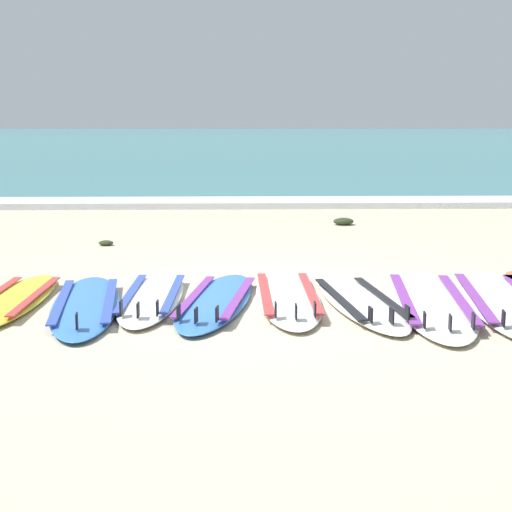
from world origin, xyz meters
name	(u,v)px	position (x,y,z in m)	size (l,w,h in m)	color
ground_plane	(269,298)	(0.00, 0.00, 0.00)	(80.00, 80.00, 0.00)	#C1B599
sea	(242,141)	(0.00, 36.11, 0.05)	(80.00, 60.00, 0.10)	teal
wave_foam_strip	(253,203)	(0.00, 6.60, 0.06)	(80.00, 0.99, 0.11)	white
surfboard_1	(14,300)	(-2.13, -0.15, 0.04)	(0.54, 1.97, 0.18)	yellow
surfboard_2	(86,305)	(-1.50, -0.33, 0.04)	(0.78, 2.18, 0.18)	#3875CC
surfboard_3	(152,297)	(-0.99, -0.09, 0.04)	(0.54, 1.99, 0.18)	white
surfboard_4	(216,301)	(-0.45, -0.22, 0.04)	(0.83, 2.13, 0.18)	#3875CC
surfboard_5	(288,297)	(0.15, -0.10, 0.04)	(0.55, 2.13, 0.18)	silver
surfboard_6	(360,302)	(0.74, -0.29, 0.04)	(0.76, 2.06, 0.18)	silver
surfboard_7	(431,302)	(1.31, -0.31, 0.04)	(0.88, 2.50, 0.18)	white
surfboard_8	(502,301)	(1.90, -0.30, 0.04)	(0.93, 2.50, 0.18)	silver
seaweed_clump_near_shoreline	(343,221)	(1.23, 4.34, 0.05)	(0.29, 0.23, 0.10)	#2D381E
seaweed_clump_mid_sand	(106,243)	(-1.85, 2.70, 0.03)	(0.17, 0.14, 0.06)	#2D381E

